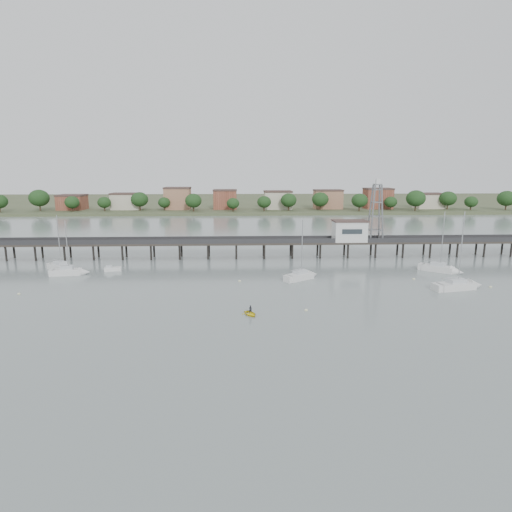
{
  "coord_description": "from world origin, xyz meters",
  "views": [
    {
      "loc": [
        -2.76,
        -45.44,
        21.65
      ],
      "look_at": [
        0.75,
        42.0,
        4.0
      ],
      "focal_mm": 30.0,
      "sensor_mm": 36.0,
      "label": 1
    }
  ],
  "objects_px": {
    "sailboat_b": "(73,272)",
    "sailboat_d": "(463,286)",
    "sailboat_e": "(444,269)",
    "yellow_dinghy": "(250,315)",
    "lattice_tower": "(376,213)",
    "sailboat_c": "(304,276)",
    "sailboat_f": "(63,268)",
    "pier": "(250,243)",
    "white_tender": "(112,269)"
  },
  "relations": [
    {
      "from": "sailboat_b",
      "to": "sailboat_d",
      "type": "bearing_deg",
      "value": -18.66
    },
    {
      "from": "sailboat_e",
      "to": "yellow_dinghy",
      "type": "xyz_separation_m",
      "value": [
        -42.51,
        -25.88,
        -0.64
      ]
    },
    {
      "from": "sailboat_b",
      "to": "yellow_dinghy",
      "type": "xyz_separation_m",
      "value": [
        36.63,
        -26.82,
        -0.65
      ]
    },
    {
      "from": "lattice_tower",
      "to": "sailboat_c",
      "type": "bearing_deg",
      "value": -133.95
    },
    {
      "from": "sailboat_f",
      "to": "pier",
      "type": "bearing_deg",
      "value": 54.18
    },
    {
      "from": "lattice_tower",
      "to": "yellow_dinghy",
      "type": "distance_m",
      "value": 55.5
    },
    {
      "from": "sailboat_e",
      "to": "sailboat_c",
      "type": "bearing_deg",
      "value": -130.72
    },
    {
      "from": "sailboat_c",
      "to": "sailboat_f",
      "type": "relative_size",
      "value": 1.0
    },
    {
      "from": "lattice_tower",
      "to": "yellow_dinghy",
      "type": "bearing_deg",
      "value": -126.87
    },
    {
      "from": "sailboat_e",
      "to": "sailboat_c",
      "type": "xyz_separation_m",
      "value": [
        -31.0,
        -4.28,
        0.01
      ]
    },
    {
      "from": "sailboat_d",
      "to": "yellow_dinghy",
      "type": "distance_m",
      "value": 41.85
    },
    {
      "from": "sailboat_f",
      "to": "sailboat_b",
      "type": "bearing_deg",
      "value": -10.44
    },
    {
      "from": "yellow_dinghy",
      "to": "white_tender",
      "type": "bearing_deg",
      "value": 107.28
    },
    {
      "from": "sailboat_f",
      "to": "white_tender",
      "type": "xyz_separation_m",
      "value": [
        10.66,
        -0.37,
        -0.22
      ]
    },
    {
      "from": "lattice_tower",
      "to": "sailboat_c",
      "type": "height_order",
      "value": "lattice_tower"
    },
    {
      "from": "sailboat_d",
      "to": "sailboat_b",
      "type": "distance_m",
      "value": 77.66
    },
    {
      "from": "sailboat_d",
      "to": "sailboat_c",
      "type": "height_order",
      "value": "sailboat_d"
    },
    {
      "from": "lattice_tower",
      "to": "pier",
      "type": "bearing_deg",
      "value": -180.0
    },
    {
      "from": "sailboat_b",
      "to": "sailboat_c",
      "type": "height_order",
      "value": "sailboat_c"
    },
    {
      "from": "white_tender",
      "to": "sailboat_d",
      "type": "bearing_deg",
      "value": -24.51
    },
    {
      "from": "pier",
      "to": "sailboat_c",
      "type": "bearing_deg",
      "value": -64.64
    },
    {
      "from": "lattice_tower",
      "to": "white_tender",
      "type": "relative_size",
      "value": 4.11
    },
    {
      "from": "lattice_tower",
      "to": "sailboat_f",
      "type": "distance_m",
      "value": 74.51
    },
    {
      "from": "sailboat_b",
      "to": "yellow_dinghy",
      "type": "height_order",
      "value": "sailboat_b"
    },
    {
      "from": "yellow_dinghy",
      "to": "sailboat_c",
      "type": "bearing_deg",
      "value": 34.92
    },
    {
      "from": "white_tender",
      "to": "yellow_dinghy",
      "type": "relative_size",
      "value": 1.34
    },
    {
      "from": "pier",
      "to": "white_tender",
      "type": "xyz_separation_m",
      "value": [
        -30.44,
        -13.47,
        -3.37
      ]
    },
    {
      "from": "lattice_tower",
      "to": "sailboat_e",
      "type": "height_order",
      "value": "lattice_tower"
    },
    {
      "from": "sailboat_b",
      "to": "lattice_tower",
      "type": "bearing_deg",
      "value": 5.16
    },
    {
      "from": "pier",
      "to": "sailboat_b",
      "type": "relative_size",
      "value": 12.42
    },
    {
      "from": "lattice_tower",
      "to": "white_tender",
      "type": "xyz_separation_m",
      "value": [
        -61.94,
        -13.47,
        -10.67
      ]
    },
    {
      "from": "lattice_tower",
      "to": "sailboat_d",
      "type": "distance_m",
      "value": 33.06
    },
    {
      "from": "sailboat_d",
      "to": "white_tender",
      "type": "relative_size",
      "value": 4.04
    },
    {
      "from": "white_tender",
      "to": "sailboat_f",
      "type": "bearing_deg",
      "value": 167.37
    },
    {
      "from": "sailboat_b",
      "to": "sailboat_f",
      "type": "relative_size",
      "value": 0.94
    },
    {
      "from": "sailboat_b",
      "to": "sailboat_c",
      "type": "relative_size",
      "value": 0.94
    },
    {
      "from": "lattice_tower",
      "to": "sailboat_d",
      "type": "height_order",
      "value": "lattice_tower"
    },
    {
      "from": "sailboat_c",
      "to": "yellow_dinghy",
      "type": "height_order",
      "value": "sailboat_c"
    },
    {
      "from": "yellow_dinghy",
      "to": "pier",
      "type": "bearing_deg",
      "value": 61.49
    },
    {
      "from": "sailboat_c",
      "to": "sailboat_d",
      "type": "bearing_deg",
      "value": -52.04
    },
    {
      "from": "pier",
      "to": "sailboat_f",
      "type": "bearing_deg",
      "value": -162.32
    },
    {
      "from": "sailboat_e",
      "to": "sailboat_b",
      "type": "distance_m",
      "value": 79.14
    },
    {
      "from": "sailboat_e",
      "to": "sailboat_d",
      "type": "bearing_deg",
      "value": -60.5
    },
    {
      "from": "sailboat_b",
      "to": "sailboat_f",
      "type": "xyz_separation_m",
      "value": [
        -3.35,
        3.58,
        -0.0
      ]
    },
    {
      "from": "pier",
      "to": "sailboat_d",
      "type": "distance_m",
      "value": 49.36
    },
    {
      "from": "pier",
      "to": "sailboat_e",
      "type": "xyz_separation_m",
      "value": [
        41.38,
        -17.62,
        -3.16
      ]
    },
    {
      "from": "sailboat_b",
      "to": "sailboat_c",
      "type": "distance_m",
      "value": 48.42
    },
    {
      "from": "sailboat_d",
      "to": "sailboat_f",
      "type": "distance_m",
      "value": 81.64
    },
    {
      "from": "sailboat_d",
      "to": "white_tender",
      "type": "distance_m",
      "value": 71.17
    },
    {
      "from": "sailboat_e",
      "to": "sailboat_b",
      "type": "bearing_deg",
      "value": -139.27
    }
  ]
}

